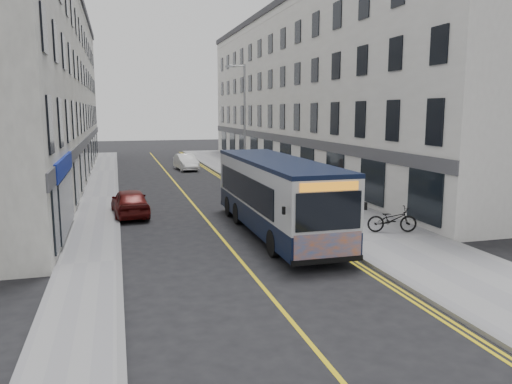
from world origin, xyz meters
TOP-DOWN VIEW (x-y plane):
  - ground at (0.00, 0.00)m, footprint 140.00×140.00m
  - pavement_east at (6.25, 12.00)m, footprint 4.50×64.00m
  - pavement_west at (-5.00, 12.00)m, footprint 2.00×64.00m
  - kerb_east at (4.00, 12.00)m, footprint 0.18×64.00m
  - kerb_west at (-4.00, 12.00)m, footprint 0.18×64.00m
  - road_centre_line at (0.00, 12.00)m, footprint 0.12×64.00m
  - road_dbl_yellow_inner at (3.55, 12.00)m, footprint 0.10×64.00m
  - road_dbl_yellow_outer at (3.75, 12.00)m, footprint 0.10×64.00m
  - terrace_east at (11.50, 21.00)m, footprint 6.00×46.00m
  - terrace_west at (-9.00, 21.00)m, footprint 6.00×46.00m
  - streetlamp at (4.17, 14.00)m, footprint 1.32×0.18m
  - city_bus at (2.32, 1.34)m, footprint 2.50×10.70m
  - bicycle at (6.85, -0.19)m, footprint 2.14×1.20m
  - pedestrian_near at (7.27, 10.52)m, footprint 0.73×0.49m
  - pedestrian_far at (5.71, 16.22)m, footprint 0.81×0.64m
  - car_white at (1.80, 24.91)m, footprint 1.81×4.25m
  - car_maroon at (-3.40, 6.54)m, footprint 1.91×4.12m

SIDE VIEW (x-z plane):
  - ground at x=0.00m, z-range 0.00..0.00m
  - road_centre_line at x=0.00m, z-range 0.00..0.01m
  - road_dbl_yellow_inner at x=3.55m, z-range 0.00..0.01m
  - road_dbl_yellow_outer at x=3.75m, z-range 0.00..0.01m
  - pavement_east at x=6.25m, z-range 0.00..0.12m
  - pavement_west at x=-5.00m, z-range 0.00..0.12m
  - kerb_east at x=4.00m, z-range 0.00..0.13m
  - kerb_west at x=-4.00m, z-range 0.00..0.13m
  - bicycle at x=6.85m, z-range 0.12..1.19m
  - car_white at x=1.80m, z-range 0.00..1.36m
  - car_maroon at x=-3.40m, z-range 0.00..1.36m
  - pedestrian_far at x=5.71m, z-range 0.12..1.75m
  - pedestrian_near at x=7.27m, z-range 0.12..2.10m
  - city_bus at x=2.32m, z-range 0.15..3.25m
  - streetlamp at x=4.17m, z-range 0.38..8.38m
  - terrace_east at x=11.50m, z-range 0.00..13.00m
  - terrace_west at x=-9.00m, z-range 0.00..13.00m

